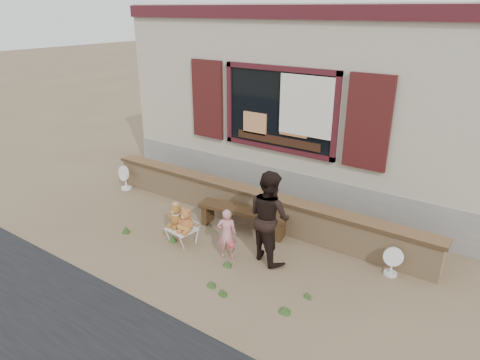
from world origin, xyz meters
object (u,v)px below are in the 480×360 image
Objects in this scene: teddy_bear_right at (186,219)px; child at (227,234)px; adult at (269,217)px; teddy_bear_left at (176,215)px; folding_chair at (182,230)px; bench at (243,214)px.

teddy_bear_right is 0.82m from child.
teddy_bear_right is at bearing -24.69° from child.
adult is at bearing 25.56° from teddy_bear_right.
teddy_bear_left and teddy_bear_right have the same top height.
teddy_bear_right is (0.14, -0.02, 0.25)m from folding_chair.
folding_chair is 0.98m from child.
teddy_bear_left reaches higher than folding_chair.
adult is at bearing -42.16° from bench.
teddy_bear_left reaches higher than bench.
teddy_bear_left is 1.75m from adult.
bench is 1.17m from adult.
adult reaches higher than folding_chair.
bench is 1.19m from folding_chair.
bench is 3.92× the size of teddy_bear_left.
bench is 1.26m from teddy_bear_left.
bench is 1.01m from child.
child reaches higher than teddy_bear_right.
adult is at bearing 23.39° from folding_chair.
teddy_bear_left is 0.50× the size of child.
child is 0.77m from adult.
child reaches higher than teddy_bear_left.
bench is at bearing 72.40° from teddy_bear_right.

